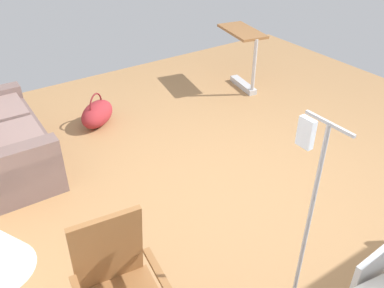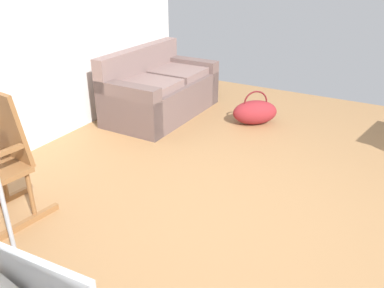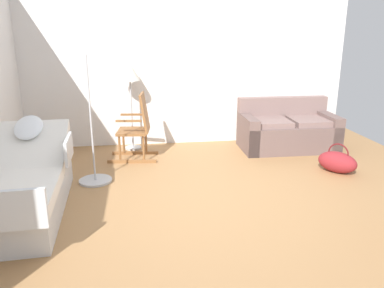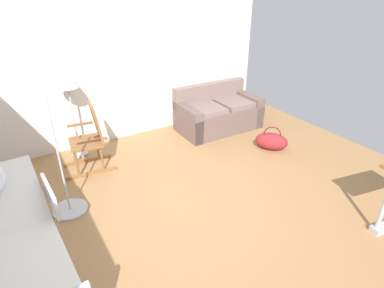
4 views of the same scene
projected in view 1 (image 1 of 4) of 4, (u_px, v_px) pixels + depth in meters
The scene contains 3 objects.
ground_plane at pixel (251, 180), 4.23m from camera, with size 6.96×6.96×0.00m, color #9E7247.
overbed_table at pixel (244, 52), 5.90m from camera, with size 0.87×0.54×0.84m.
duffel_bag at pixel (97, 114), 5.12m from camera, with size 0.60×0.64×0.43m.
Camera 1 is at (-2.44, 2.39, 2.61)m, focal length 38.06 mm.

